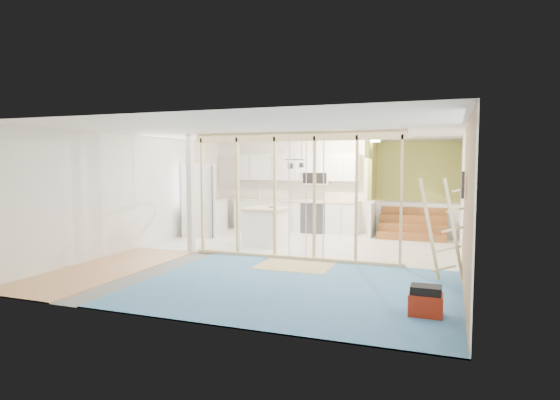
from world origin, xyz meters
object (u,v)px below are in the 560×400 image
(ladder, at_px, (445,230))
(fridge, at_px, (200,200))
(island, at_px, (266,227))
(toolbox, at_px, (426,302))

(ladder, bearing_deg, fridge, 130.90)
(fridge, xyz_separation_m, ladder, (6.25, -2.90, -0.09))
(island, distance_m, toolbox, 5.57)
(toolbox, distance_m, ladder, 2.02)
(fridge, relative_size, toolbox, 4.56)
(fridge, distance_m, island, 2.41)
(island, distance_m, ladder, 4.57)
(toolbox, bearing_deg, fridge, 141.66)
(toolbox, bearing_deg, ladder, 84.37)
(island, relative_size, ladder, 0.60)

